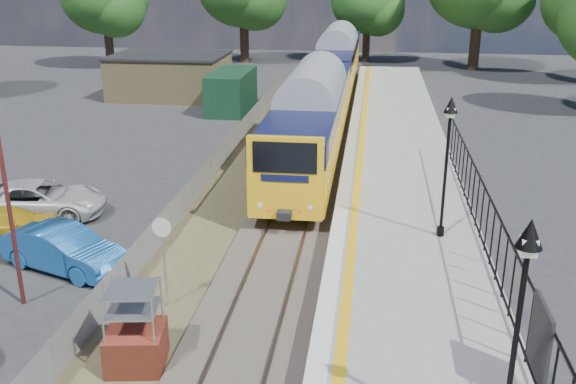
% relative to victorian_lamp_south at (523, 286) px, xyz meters
% --- Properties ---
extents(ground, '(120.00, 120.00, 0.00)m').
position_rel_victorian_lamp_south_xyz_m(ground, '(-5.50, 4.00, -4.30)').
color(ground, '#2D2D30').
rests_on(ground, ground).
extents(track_bed, '(5.90, 80.00, 0.29)m').
position_rel_victorian_lamp_south_xyz_m(track_bed, '(-5.97, 13.67, -4.21)').
color(track_bed, '#473F38').
rests_on(track_bed, ground).
extents(platform, '(5.00, 70.00, 0.90)m').
position_rel_victorian_lamp_south_xyz_m(platform, '(-1.30, 12.00, -3.85)').
color(platform, gray).
rests_on(platform, ground).
extents(platform_edge, '(0.90, 70.00, 0.01)m').
position_rel_victorian_lamp_south_xyz_m(platform_edge, '(-3.36, 12.00, -3.39)').
color(platform_edge, silver).
rests_on(platform_edge, platform).
extents(victorian_lamp_south, '(0.44, 0.44, 4.60)m').
position_rel_victorian_lamp_south_xyz_m(victorian_lamp_south, '(0.00, 0.00, 0.00)').
color(victorian_lamp_south, black).
rests_on(victorian_lamp_south, platform).
extents(victorian_lamp_north, '(0.44, 0.44, 4.60)m').
position_rel_victorian_lamp_south_xyz_m(victorian_lamp_north, '(-0.20, 10.00, 0.00)').
color(victorian_lamp_north, black).
rests_on(victorian_lamp_north, platform).
extents(palisade_fence, '(0.12, 26.00, 2.00)m').
position_rel_victorian_lamp_south_xyz_m(palisade_fence, '(1.05, 6.24, -2.46)').
color(palisade_fence, black).
rests_on(palisade_fence, platform).
extents(wire_fence, '(0.06, 52.00, 1.20)m').
position_rel_victorian_lamp_south_xyz_m(wire_fence, '(-9.70, 16.00, -3.70)').
color(wire_fence, '#999EA3').
rests_on(wire_fence, ground).
extents(outbuilding, '(10.80, 10.10, 3.12)m').
position_rel_victorian_lamp_south_xyz_m(outbuilding, '(-16.41, 35.21, -2.78)').
color(outbuilding, '#988856').
rests_on(outbuilding, ground).
extents(train, '(2.82, 40.83, 3.51)m').
position_rel_victorian_lamp_south_xyz_m(train, '(-5.50, 31.58, -1.96)').
color(train, yellow).
rests_on(train, ground).
extents(brick_plinth, '(1.54, 1.54, 2.18)m').
position_rel_victorian_lamp_south_xyz_m(brick_plinth, '(-8.00, 2.91, -3.25)').
color(brick_plinth, '#953C26').
rests_on(brick_plinth, ground).
extents(speed_sign, '(0.56, 0.12, 2.78)m').
position_rel_victorian_lamp_south_xyz_m(speed_sign, '(-8.18, 5.77, -2.41)').
color(speed_sign, '#999EA3').
rests_on(speed_sign, ground).
extents(carpark_lamp, '(0.25, 0.50, 6.65)m').
position_rel_victorian_lamp_south_xyz_m(carpark_lamp, '(-12.40, 5.47, -0.48)').
color(carpark_lamp, '#4C1B19').
rests_on(carpark_lamp, ground).
extents(car_blue, '(4.57, 2.85, 1.42)m').
position_rel_victorian_lamp_south_xyz_m(car_blue, '(-12.18, 7.73, -3.59)').
color(car_blue, '#1B58A2').
rests_on(car_blue, ground).
extents(car_yellow, '(4.13, 2.62, 1.11)m').
position_rel_victorian_lamp_south_xyz_m(car_yellow, '(-15.29, 9.83, -3.74)').
color(car_yellow, gold).
rests_on(car_yellow, ground).
extents(car_white, '(5.50, 3.24, 1.44)m').
position_rel_victorian_lamp_south_xyz_m(car_white, '(-15.28, 11.90, -3.58)').
color(car_white, silver).
rests_on(car_white, ground).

